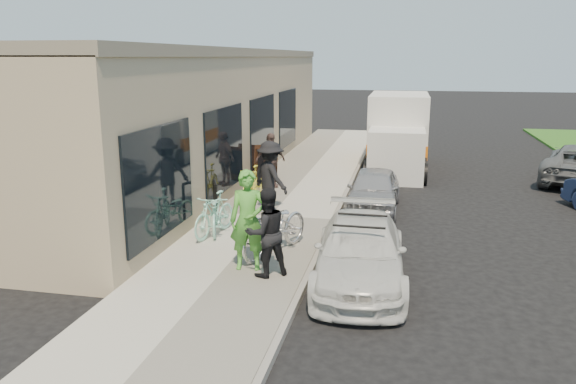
{
  "coord_description": "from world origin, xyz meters",
  "views": [
    {
      "loc": [
        1.19,
        -9.97,
        3.98
      ],
      "look_at": [
        -1.32,
        1.88,
        1.05
      ],
      "focal_mm": 35.0,
      "sensor_mm": 36.0,
      "label": 1
    }
  ],
  "objects_px": {
    "tandem_bike": "(276,227)",
    "cruiser_bike_b": "(215,213)",
    "bystander_b": "(270,160)",
    "bike_rack": "(215,197)",
    "woman_rider": "(248,220)",
    "sedan_white": "(360,252)",
    "sedan_silver": "(373,190)",
    "sandwich_board": "(266,164)",
    "cruiser_bike_a": "(214,214)",
    "cruiser_bike_c": "(253,184)",
    "bystander_a": "(270,177)",
    "moving_truck": "(398,136)",
    "man_standing": "(266,232)"
  },
  "relations": [
    {
      "from": "cruiser_bike_c",
      "to": "woman_rider",
      "type": "bearing_deg",
      "value": -71.1
    },
    {
      "from": "tandem_bike",
      "to": "cruiser_bike_b",
      "type": "height_order",
      "value": "tandem_bike"
    },
    {
      "from": "sedan_silver",
      "to": "man_standing",
      "type": "bearing_deg",
      "value": -105.42
    },
    {
      "from": "moving_truck",
      "to": "woman_rider",
      "type": "xyz_separation_m",
      "value": [
        -2.45,
        -11.07,
        -0.1
      ]
    },
    {
      "from": "bike_rack",
      "to": "tandem_bike",
      "type": "relative_size",
      "value": 0.47
    },
    {
      "from": "bike_rack",
      "to": "woman_rider",
      "type": "bearing_deg",
      "value": -60.11
    },
    {
      "from": "bystander_a",
      "to": "sandwich_board",
      "type": "bearing_deg",
      "value": -34.41
    },
    {
      "from": "moving_truck",
      "to": "cruiser_bike_b",
      "type": "height_order",
      "value": "moving_truck"
    },
    {
      "from": "cruiser_bike_b",
      "to": "cruiser_bike_c",
      "type": "distance_m",
      "value": 2.88
    },
    {
      "from": "sandwich_board",
      "to": "bystander_b",
      "type": "distance_m",
      "value": 0.78
    },
    {
      "from": "tandem_bike",
      "to": "cruiser_bike_b",
      "type": "xyz_separation_m",
      "value": [
        -1.66,
        1.13,
        -0.11
      ]
    },
    {
      "from": "sedan_silver",
      "to": "sandwich_board",
      "type": "bearing_deg",
      "value": 149.72
    },
    {
      "from": "bike_rack",
      "to": "cruiser_bike_b",
      "type": "relative_size",
      "value": 0.59
    },
    {
      "from": "woman_rider",
      "to": "bystander_a",
      "type": "height_order",
      "value": "woman_rider"
    },
    {
      "from": "sandwich_board",
      "to": "cruiser_bike_b",
      "type": "height_order",
      "value": "sandwich_board"
    },
    {
      "from": "tandem_bike",
      "to": "sedan_white",
      "type": "bearing_deg",
      "value": -0.92
    },
    {
      "from": "cruiser_bike_b",
      "to": "woman_rider",
      "type": "bearing_deg",
      "value": -74.35
    },
    {
      "from": "man_standing",
      "to": "woman_rider",
      "type": "bearing_deg",
      "value": -69.2
    },
    {
      "from": "bystander_a",
      "to": "moving_truck",
      "type": "bearing_deg",
      "value": -72.71
    },
    {
      "from": "sedan_white",
      "to": "man_standing",
      "type": "distance_m",
      "value": 1.73
    },
    {
      "from": "bystander_b",
      "to": "woman_rider",
      "type": "bearing_deg",
      "value": -119.9
    },
    {
      "from": "sedan_white",
      "to": "cruiser_bike_a",
      "type": "bearing_deg",
      "value": 150.39
    },
    {
      "from": "cruiser_bike_a",
      "to": "bystander_b",
      "type": "bearing_deg",
      "value": 101.43
    },
    {
      "from": "bystander_b",
      "to": "man_standing",
      "type": "bearing_deg",
      "value": -117.01
    },
    {
      "from": "cruiser_bike_b",
      "to": "bystander_b",
      "type": "bearing_deg",
      "value": 69.76
    },
    {
      "from": "sedan_white",
      "to": "tandem_bike",
      "type": "height_order",
      "value": "tandem_bike"
    },
    {
      "from": "bystander_a",
      "to": "bystander_b",
      "type": "xyz_separation_m",
      "value": [
        -0.67,
        2.73,
        -0.08
      ]
    },
    {
      "from": "sedan_silver",
      "to": "cruiser_bike_a",
      "type": "height_order",
      "value": "sedan_silver"
    },
    {
      "from": "cruiser_bike_a",
      "to": "woman_rider",
      "type": "bearing_deg",
      "value": -41.49
    },
    {
      "from": "moving_truck",
      "to": "cruiser_bike_b",
      "type": "distance_m",
      "value": 9.83
    },
    {
      "from": "cruiser_bike_a",
      "to": "bystander_b",
      "type": "height_order",
      "value": "bystander_b"
    },
    {
      "from": "tandem_bike",
      "to": "woman_rider",
      "type": "relative_size",
      "value": 1.11
    },
    {
      "from": "sandwich_board",
      "to": "sedan_silver",
      "type": "distance_m",
      "value": 4.05
    },
    {
      "from": "tandem_bike",
      "to": "cruiser_bike_a",
      "type": "distance_m",
      "value": 1.82
    },
    {
      "from": "man_standing",
      "to": "moving_truck",
      "type": "bearing_deg",
      "value": -136.86
    },
    {
      "from": "cruiser_bike_c",
      "to": "bystander_a",
      "type": "distance_m",
      "value": 1.41
    },
    {
      "from": "bike_rack",
      "to": "cruiser_bike_b",
      "type": "bearing_deg",
      "value": -71.62
    },
    {
      "from": "sandwich_board",
      "to": "cruiser_bike_a",
      "type": "distance_m",
      "value": 5.43
    },
    {
      "from": "sedan_white",
      "to": "tandem_bike",
      "type": "distance_m",
      "value": 1.89
    },
    {
      "from": "sedan_white",
      "to": "woman_rider",
      "type": "distance_m",
      "value": 2.1
    },
    {
      "from": "sedan_silver",
      "to": "bystander_a",
      "type": "height_order",
      "value": "bystander_a"
    },
    {
      "from": "woman_rider",
      "to": "sedan_silver",
      "type": "bearing_deg",
      "value": 58.57
    },
    {
      "from": "bike_rack",
      "to": "woman_rider",
      "type": "distance_m",
      "value": 3.25
    },
    {
      "from": "moving_truck",
      "to": "man_standing",
      "type": "relative_size",
      "value": 3.39
    },
    {
      "from": "cruiser_bike_b",
      "to": "moving_truck",
      "type": "bearing_deg",
      "value": 49.14
    },
    {
      "from": "sedan_silver",
      "to": "cruiser_bike_b",
      "type": "relative_size",
      "value": 1.98
    },
    {
      "from": "bystander_b",
      "to": "bike_rack",
      "type": "bearing_deg",
      "value": -136.71
    },
    {
      "from": "sandwich_board",
      "to": "tandem_bike",
      "type": "height_order",
      "value": "sandwich_board"
    },
    {
      "from": "cruiser_bike_b",
      "to": "sedan_white",
      "type": "bearing_deg",
      "value": -46.94
    },
    {
      "from": "sedan_silver",
      "to": "cruiser_bike_a",
      "type": "bearing_deg",
      "value": -133.45
    }
  ]
}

